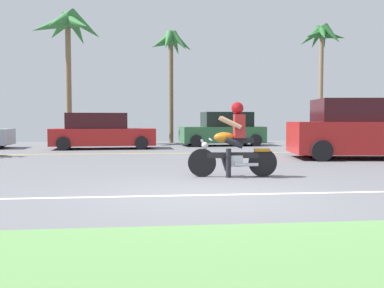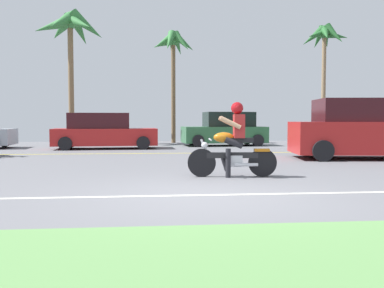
# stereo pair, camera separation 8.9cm
# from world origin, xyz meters

# --- Properties ---
(ground) EXTENTS (56.00, 30.00, 0.04)m
(ground) POSITION_xyz_m (0.00, 3.00, -0.02)
(ground) COLOR slate
(lane_line_near) EXTENTS (50.40, 0.12, 0.01)m
(lane_line_near) POSITION_xyz_m (0.00, 0.00, 0.00)
(lane_line_near) COLOR silver
(lane_line_near) RESTS_ON ground
(lane_line_far) EXTENTS (50.40, 0.12, 0.01)m
(lane_line_far) POSITION_xyz_m (0.00, 8.89, 0.00)
(lane_line_far) COLOR yellow
(lane_line_far) RESTS_ON ground
(motorcyclist) EXTENTS (1.94, 0.63, 1.62)m
(motorcyclist) POSITION_xyz_m (0.87, 2.22, 0.69)
(motorcyclist) COLOR black
(motorcyclist) RESTS_ON ground
(suv_nearby) EXTENTS (5.12, 2.72, 1.90)m
(suv_nearby) POSITION_xyz_m (6.08, 6.09, 0.93)
(suv_nearby) COLOR #AD1E1E
(suv_nearby) RESTS_ON ground
(parked_car_1) EXTENTS (4.47, 2.07, 1.54)m
(parked_car_1) POSITION_xyz_m (-2.92, 11.74, 0.72)
(parked_car_1) COLOR #AD1E1E
(parked_car_1) RESTS_ON ground
(parked_car_2) EXTENTS (4.08, 2.18, 1.62)m
(parked_car_2) POSITION_xyz_m (2.69, 13.45, 0.75)
(parked_car_2) COLOR #2D663D
(parked_car_2) RESTS_ON ground
(parked_car_3) EXTENTS (3.71, 1.96, 1.70)m
(parked_car_3) POSITION_xyz_m (7.97, 11.97, 0.78)
(parked_car_3) COLOR silver
(parked_car_3) RESTS_ON ground
(palm_tree_0) EXTENTS (2.62, 2.62, 6.53)m
(palm_tree_0) POSITION_xyz_m (8.68, 16.10, 5.56)
(palm_tree_0) COLOR #846B4C
(palm_tree_0) RESTS_ON ground
(palm_tree_1) EXTENTS (3.73, 3.67, 6.91)m
(palm_tree_1) POSITION_xyz_m (-4.94, 15.53, 5.79)
(palm_tree_1) COLOR brown
(palm_tree_1) RESTS_ON ground
(palm_tree_2) EXTENTS (2.47, 2.46, 6.00)m
(palm_tree_2) POSITION_xyz_m (0.33, 16.19, 5.06)
(palm_tree_2) COLOR brown
(palm_tree_2) RESTS_ON ground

